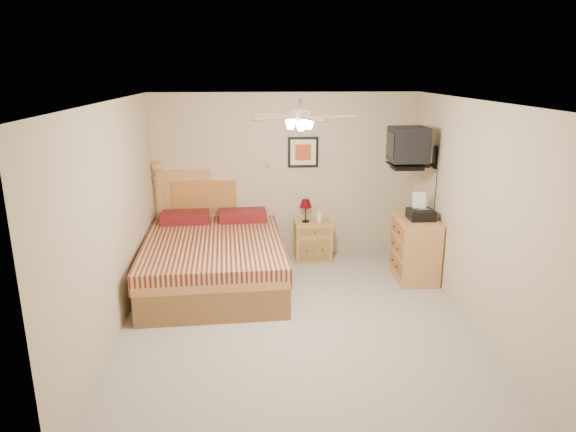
% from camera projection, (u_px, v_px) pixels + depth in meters
% --- Properties ---
extents(floor, '(4.50, 4.50, 0.00)m').
position_uv_depth(floor, '(297.00, 320.00, 5.99)').
color(floor, gray).
rests_on(floor, ground).
extents(ceiling, '(4.00, 4.50, 0.04)m').
position_uv_depth(ceiling, '(298.00, 101.00, 5.30)').
color(ceiling, white).
rests_on(ceiling, ground).
extents(wall_back, '(4.00, 0.04, 2.50)m').
position_uv_depth(wall_back, '(285.00, 176.00, 7.80)').
color(wall_back, tan).
rests_on(wall_back, ground).
extents(wall_front, '(4.00, 0.04, 2.50)m').
position_uv_depth(wall_front, '(326.00, 309.00, 3.49)').
color(wall_front, tan).
rests_on(wall_front, ground).
extents(wall_left, '(0.04, 4.50, 2.50)m').
position_uv_depth(wall_left, '(113.00, 221.00, 5.51)').
color(wall_left, tan).
rests_on(wall_left, ground).
extents(wall_right, '(0.04, 4.50, 2.50)m').
position_uv_depth(wall_right, '(475.00, 214.00, 5.77)').
color(wall_right, tan).
rests_on(wall_right, ground).
extents(bed, '(1.91, 2.44, 1.52)m').
position_uv_depth(bed, '(213.00, 231.00, 6.79)').
color(bed, '#C67947').
rests_on(bed, ground).
extents(nightstand, '(0.56, 0.42, 0.59)m').
position_uv_depth(nightstand, '(313.00, 240.00, 7.86)').
color(nightstand, '#B1884C').
rests_on(nightstand, ground).
extents(table_lamp, '(0.21, 0.21, 0.35)m').
position_uv_depth(table_lamp, '(306.00, 210.00, 7.73)').
color(table_lamp, '#57040E').
rests_on(table_lamp, nightstand).
extents(lotion_bottle, '(0.11, 0.11, 0.22)m').
position_uv_depth(lotion_bottle, '(319.00, 215.00, 7.72)').
color(lotion_bottle, silver).
rests_on(lotion_bottle, nightstand).
extents(framed_picture, '(0.46, 0.04, 0.46)m').
position_uv_depth(framed_picture, '(303.00, 152.00, 7.70)').
color(framed_picture, black).
rests_on(framed_picture, wall_back).
extents(dresser, '(0.54, 0.76, 0.88)m').
position_uv_depth(dresser, '(415.00, 249.00, 7.06)').
color(dresser, '#A6683C').
rests_on(dresser, ground).
extents(fax_machine, '(0.33, 0.35, 0.35)m').
position_uv_depth(fax_machine, '(421.00, 207.00, 6.85)').
color(fax_machine, black).
rests_on(fax_machine, dresser).
extents(magazine_lower, '(0.25, 0.29, 0.02)m').
position_uv_depth(magazine_lower, '(414.00, 213.00, 7.16)').
color(magazine_lower, beige).
rests_on(magazine_lower, dresser).
extents(magazine_upper, '(0.23, 0.28, 0.02)m').
position_uv_depth(magazine_upper, '(415.00, 211.00, 7.17)').
color(magazine_upper, '#9D9277').
rests_on(magazine_upper, magazine_lower).
extents(wall_tv, '(0.56, 0.46, 0.58)m').
position_uv_depth(wall_tv, '(419.00, 147.00, 6.89)').
color(wall_tv, black).
rests_on(wall_tv, wall_right).
extents(ceiling_fan, '(1.14, 1.14, 0.28)m').
position_uv_depth(ceiling_fan, '(300.00, 117.00, 5.14)').
color(ceiling_fan, silver).
rests_on(ceiling_fan, ceiling).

